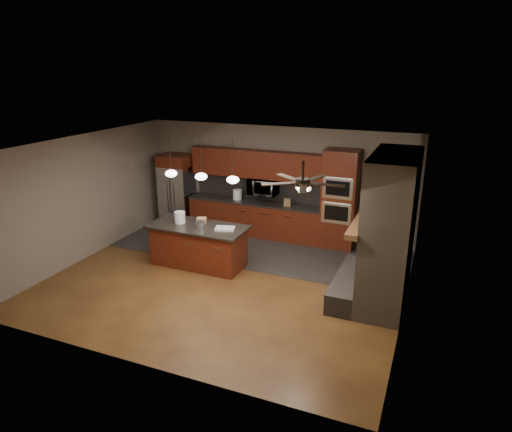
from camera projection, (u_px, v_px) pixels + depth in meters
The scene contains 22 objects.
ground at pixel (227, 280), 9.44m from camera, with size 7.00×7.00×0.00m, color brown.
ceiling at pixel (223, 145), 8.55m from camera, with size 7.00×6.00×0.02m, color white.
back_wall at pixel (277, 182), 11.62m from camera, with size 7.00×0.02×2.80m, color #72655B.
right_wall at pixel (411, 241), 7.73m from camera, with size 0.02×6.00×2.80m, color #72655B.
left_wall at pixel (85, 197), 10.26m from camera, with size 0.02×6.00×2.80m, color #72655B.
slate_tile_patch at pixel (259, 249), 11.02m from camera, with size 7.00×2.40×0.01m, color #2F2D2A.
fireplace_column at pixel (385, 235), 8.28m from camera, with size 1.30×2.10×2.80m.
back_cabinetry at pixel (256, 201), 11.73m from camera, with size 3.59×0.64×2.20m.
oven_tower at pixel (340, 200), 10.81m from camera, with size 0.80×0.63×2.38m.
microwave at pixel (263, 187), 11.54m from camera, with size 0.73×0.41×0.50m, color silver.
refrigerator at pixel (177, 190), 12.41m from camera, with size 0.83×0.75×1.96m.
kitchen_island at pixel (199, 245), 10.02m from camera, with size 2.16×1.00×0.92m.
white_bucket at pixel (180, 217), 10.02m from camera, with size 0.24×0.24×0.25m, color white.
paint_can at pixel (200, 225), 9.76m from camera, with size 0.19×0.19×0.13m, color #B9BABF.
paint_tray at pixel (225, 228), 9.65m from camera, with size 0.40×0.28×0.04m, color silver.
cardboard_box at pixel (202, 221), 10.00m from camera, with size 0.21×0.15×0.13m, color tan.
counter_bucket at pixel (237, 194), 11.83m from camera, with size 0.23×0.23×0.26m, color white.
counter_box at pixel (287, 202), 11.30m from camera, with size 0.17×0.13×0.18m, color olive.
pendant_left at pixel (171, 173), 10.02m from camera, with size 0.26×0.26×0.92m.
pendant_center at pixel (201, 176), 9.75m from camera, with size 0.26×0.26×0.92m.
pendant_right at pixel (233, 180), 9.48m from camera, with size 0.26×0.26×0.92m.
ceiling_fan at pixel (303, 182), 7.31m from camera, with size 1.27×1.33×0.41m.
Camera 1 is at (3.81, -7.65, 4.26)m, focal length 32.00 mm.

